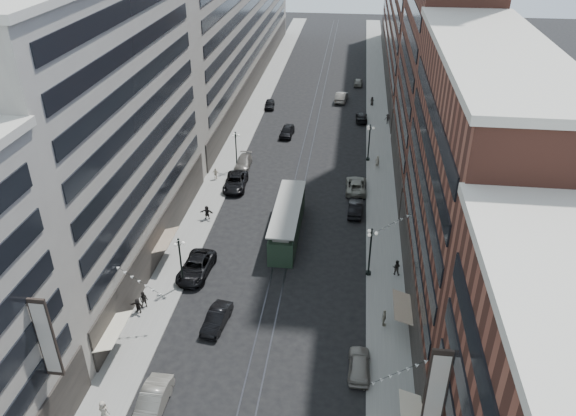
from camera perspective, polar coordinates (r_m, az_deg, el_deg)
The scene contains 38 objects.
ground at distance 83.23m, azimuth 1.73°, elevation 5.13°, with size 220.00×220.00×0.00m, color black.
sidewalk_west at distance 93.79m, azimuth -4.45°, elevation 8.03°, with size 4.00×180.00×0.15m, color gray.
sidewalk_east at distance 92.21m, azimuth 9.21°, elevation 7.34°, with size 4.00×180.00×0.15m, color gray.
rail_west at distance 92.43m, azimuth 1.89°, elevation 7.73°, with size 0.12×180.00×0.02m, color #2D2D33.
rail_east at distance 92.33m, azimuth 2.76°, elevation 7.68°, with size 0.12×180.00×0.02m, color #2D2D33.
building_west_mid at distance 57.67m, azimuth -17.95°, elevation 7.25°, with size 8.00×36.00×28.00m, color gray.
building_west_far at distance 115.88m, azimuth -5.24°, elevation 18.89°, with size 8.00×90.00×26.00m, color gray.
building_east_mid at distance 50.03m, azimuth 18.07°, elevation 1.18°, with size 8.00×30.00×24.00m, color brown.
building_east_tower at distance 73.38m, azimuth 15.71°, elevation 17.99°, with size 8.00×26.00×42.00m, color brown.
building_east_far at distance 122.90m, azimuth 12.30°, elevation 18.52°, with size 8.00×72.00×24.00m, color brown.
lamppost_sw_far at distance 55.96m, azimuth -10.86°, elevation -5.25°, with size 1.03×1.14×5.52m.
lamppost_sw_mid at distance 78.74m, azimuth -5.30°, elevation 5.99°, with size 1.03×1.14×5.52m.
lamppost_se_far at distance 57.00m, azimuth 8.35°, elevation -4.27°, with size 1.03×1.14×5.52m.
lamppost_se_mid at distance 81.75m, azimuth 8.24°, elevation 6.72°, with size 1.03×1.14×5.52m.
streetcar at distance 63.70m, azimuth -0.06°, elevation -1.44°, with size 2.93×13.26×3.67m.
car_1 at distance 46.12m, azimuth -13.62°, elevation -18.60°, with size 1.83×5.24×1.73m, color gray.
car_2 at distance 58.63m, azimuth -9.33°, elevation -5.96°, with size 2.84×6.16×1.71m, color black.
car_4 at distance 48.06m, azimuth 7.24°, elevation -15.50°, with size 1.80×4.47×1.52m, color gray.
car_5 at distance 52.21m, azimuth -7.26°, elevation -11.09°, with size 1.62×4.64×1.53m, color black.
pedestrian_1 at distance 46.23m, azimuth -18.23°, elevation -18.98°, with size 0.88×0.48×1.81m, color #AAA18D.
pedestrian_2 at distance 55.16m, azimuth -14.42°, elevation -9.02°, with size 0.84×0.46×1.72m, color black.
pedestrian_4 at distance 52.24m, azimuth 9.74°, elevation -10.94°, with size 1.01×0.46×1.72m, color #ACA58F.
car_7 at distance 74.60m, azimuth -5.36°, elevation 2.64°, with size 2.79×6.06×1.68m, color black.
car_8 at distance 80.26m, azimuth -4.55°, elevation 4.64°, with size 2.04×5.01×1.45m, color #69655D.
car_9 at distance 102.93m, azimuth -1.89°, elevation 10.50°, with size 1.69×4.19×1.43m, color black.
car_10 at distance 68.80m, azimuth 6.87°, elevation -0.01°, with size 1.64×4.71×1.55m, color black.
car_11 at distance 74.10m, azimuth 6.93°, elevation 2.31°, with size 2.62×5.68×1.58m, color gray.
car_12 at distance 97.59m, azimuth 7.48°, elevation 9.14°, with size 1.93×4.74×1.38m, color black.
car_13 at distance 90.52m, azimuth -0.11°, elevation 7.81°, with size 1.96×4.86×1.66m, color black.
car_14 at distance 106.70m, azimuth 5.43°, elevation 11.18°, with size 1.86×5.32×1.75m, color slate.
pedestrian_5 at distance 67.61m, azimuth -8.24°, elevation -0.44°, with size 1.61×0.46×1.74m, color black.
pedestrian_6 at distance 76.91m, azimuth -7.36°, elevation 3.49°, with size 0.94×0.43×1.60m, color beige.
pedestrian_7 at distance 58.63m, azimuth 10.95°, elevation -5.94°, with size 0.84×0.46×1.72m, color black.
pedestrian_8 at distance 80.29m, azimuth 9.05°, elevation 4.66°, with size 0.70×0.46×1.91m, color #9F9784.
pedestrian_9 at distance 96.68m, azimuth 10.09°, elevation 8.91°, with size 1.07×0.44×1.65m, color black.
car_extra_0 at distance 116.39m, azimuth 7.14°, elevation 12.59°, with size 1.67×4.14×1.41m, color slate.
pedestrian_extra_1 at distance 104.88m, azimuth 8.55°, elevation 10.69°, with size 0.78×0.43×1.59m, color black.
pedestrian_extra_2 at distance 54.78m, azimuth -15.01°, elevation -9.55°, with size 1.42×0.41×1.53m, color black.
Camera 1 is at (6.65, -15.34, 34.75)m, focal length 35.00 mm.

